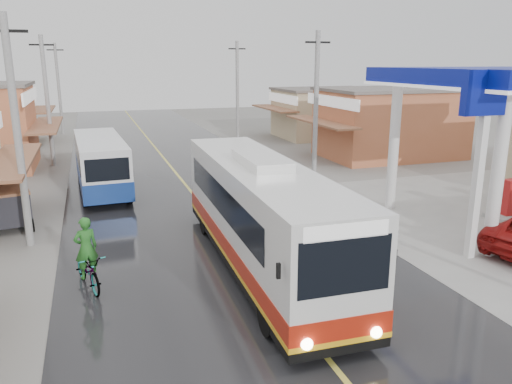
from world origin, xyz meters
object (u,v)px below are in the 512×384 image
(second_bus, at_px, (101,163))
(cyclist, at_px, (88,265))
(coach_bus, at_px, (260,214))
(tricycle_near, at_px, (11,206))

(second_bus, xyz_separation_m, cyclist, (-0.75, -11.74, -0.72))
(coach_bus, xyz_separation_m, tricycle_near, (-8.08, 6.69, -0.83))
(cyclist, bearing_deg, tricycle_near, 97.03)
(cyclist, bearing_deg, coach_bus, -16.05)
(second_bus, bearing_deg, cyclist, -96.38)
(second_bus, relative_size, tricycle_near, 3.80)
(coach_bus, height_order, second_bus, coach_bus)
(coach_bus, relative_size, tricycle_near, 5.40)
(coach_bus, height_order, cyclist, coach_bus)
(cyclist, xyz_separation_m, tricycle_near, (-2.81, 6.67, 0.19))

